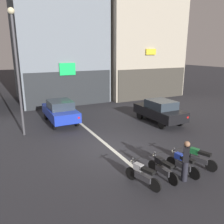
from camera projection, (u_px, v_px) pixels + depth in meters
ground_plane at (112, 149)px, 11.90m from camera, size 120.00×120.00×0.00m
lane_centre_line at (76, 119)px, 17.07m from camera, size 0.20×18.00×0.01m
building_far_right at (133, 11)px, 25.67m from camera, size 8.74×8.72×18.78m
car_blue_crossing_near at (60, 111)px, 16.04m from camera, size 1.76×4.10×1.64m
car_black_parked_kerbside at (160, 110)px, 16.11m from camera, size 1.77×4.10×1.64m
street_lamp at (17, 62)px, 12.76m from camera, size 0.36×0.36×7.22m
motorcycle_silver_row_leftmost at (142, 174)px, 8.57m from camera, size 0.66×1.61×0.98m
motorcycle_black_row_left_mid at (162, 168)px, 9.05m from camera, size 0.55×1.67×0.98m
motorcycle_blue_row_centre at (183, 163)px, 9.42m from camera, size 0.55×1.66×0.98m
motorcycle_green_row_right_mid at (198, 157)px, 9.94m from camera, size 0.69×1.60×0.98m
person_by_motorcycles at (186, 161)px, 8.77m from camera, size 0.41×0.41×1.67m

